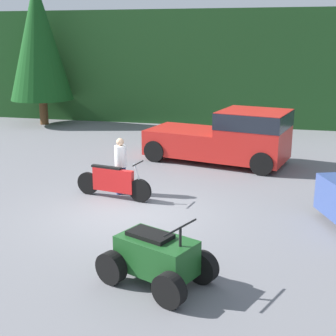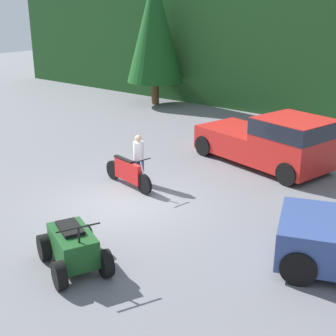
# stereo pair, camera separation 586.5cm
# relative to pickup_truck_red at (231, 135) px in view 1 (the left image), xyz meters

# --- Properties ---
(ground_plane) EXTENTS (80.00, 80.00, 0.00)m
(ground_plane) POSITION_rel_pickup_truck_red_xyz_m (-1.96, -5.70, -1.03)
(ground_plane) COLOR slate
(hillside_backdrop) EXTENTS (44.00, 6.00, 5.81)m
(hillside_backdrop) POSITION_rel_pickup_truck_red_xyz_m (-1.96, 10.30, 1.88)
(hillside_backdrop) COLOR #235123
(hillside_backdrop) RESTS_ON ground_plane
(tree_left) EXTENTS (3.21, 3.21, 7.29)m
(tree_left) POSITION_rel_pickup_truck_red_xyz_m (-10.42, 5.81, 3.26)
(tree_left) COLOR brown
(tree_left) RESTS_ON ground_plane
(pickup_truck_red) EXTENTS (5.41, 3.28, 1.97)m
(pickup_truck_red) POSITION_rel_pickup_truck_red_xyz_m (0.00, 0.00, 0.00)
(pickup_truck_red) COLOR red
(pickup_truck_red) RESTS_ON ground_plane
(dirt_bike) EXTENTS (2.34, 0.71, 1.12)m
(dirt_bike) POSITION_rel_pickup_truck_red_xyz_m (-2.82, -4.62, -0.56)
(dirt_bike) COLOR black
(dirt_bike) RESTS_ON ground_plane
(quad_atv) EXTENTS (2.29, 1.92, 1.25)m
(quad_atv) POSITION_rel_pickup_truck_red_xyz_m (-0.41, -8.98, -0.53)
(quad_atv) COLOR black
(quad_atv) RESTS_ON ground_plane
(rider_person) EXTENTS (0.44, 0.44, 1.65)m
(rider_person) POSITION_rel_pickup_truck_red_xyz_m (-2.74, -4.18, -0.13)
(rider_person) COLOR navy
(rider_person) RESTS_ON ground_plane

